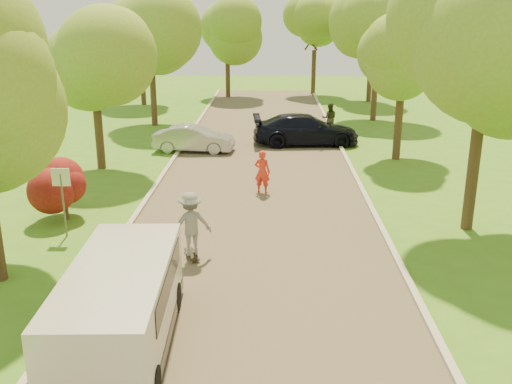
# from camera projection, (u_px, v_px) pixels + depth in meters

# --- Properties ---
(ground) EXTENTS (100.00, 100.00, 0.00)m
(ground) POSITION_uv_depth(u_px,v_px,m) (249.00, 301.00, 13.70)
(ground) COLOR #41751B
(ground) RESTS_ON ground
(road) EXTENTS (8.00, 60.00, 0.01)m
(road) POSITION_uv_depth(u_px,v_px,m) (257.00, 197.00, 21.32)
(road) COLOR #4C4438
(road) RESTS_ON ground
(curb_left) EXTENTS (0.18, 60.00, 0.12)m
(curb_left) POSITION_uv_depth(u_px,v_px,m) (149.00, 195.00, 21.41)
(curb_left) COLOR #B2AD9E
(curb_left) RESTS_ON ground
(curb_right) EXTENTS (0.18, 60.00, 0.12)m
(curb_right) POSITION_uv_depth(u_px,v_px,m) (366.00, 197.00, 21.20)
(curb_right) COLOR #B2AD9E
(curb_right) RESTS_ON ground
(street_sign) EXTENTS (0.55, 0.06, 2.17)m
(street_sign) POSITION_uv_depth(u_px,v_px,m) (62.00, 188.00, 17.19)
(street_sign) COLOR #59595E
(street_sign) RESTS_ON ground
(red_shrub) EXTENTS (1.70, 1.70, 1.95)m
(red_shrub) POSITION_uv_depth(u_px,v_px,m) (64.00, 188.00, 18.77)
(red_shrub) COLOR #382619
(red_shrub) RESTS_ON ground
(tree_l_midb) EXTENTS (4.30, 4.20, 6.62)m
(tree_l_midb) POSITION_uv_depth(u_px,v_px,m) (97.00, 63.00, 23.92)
(tree_l_midb) COLOR #382619
(tree_l_midb) RESTS_ON ground
(tree_l_far) EXTENTS (4.92, 4.80, 7.79)m
(tree_l_far) POSITION_uv_depth(u_px,v_px,m) (154.00, 32.00, 33.17)
(tree_l_far) COLOR #382619
(tree_l_far) RESTS_ON ground
(tree_r_mida) EXTENTS (5.13, 5.00, 7.95)m
(tree_r_mida) POSITION_uv_depth(u_px,v_px,m) (495.00, 51.00, 16.61)
(tree_r_mida) COLOR #382619
(tree_r_mida) RESTS_ON ground
(tree_r_midb) EXTENTS (4.51, 4.40, 7.01)m
(tree_r_midb) POSITION_uv_depth(u_px,v_px,m) (408.00, 53.00, 25.39)
(tree_r_midb) COLOR #382619
(tree_r_midb) RESTS_ON ground
(tree_r_far) EXTENTS (5.33, 5.20, 8.34)m
(tree_r_far) POSITION_uv_depth(u_px,v_px,m) (382.00, 25.00, 34.61)
(tree_r_far) COLOR #382619
(tree_r_far) RESTS_ON ground
(tree_bg_a) EXTENTS (5.12, 5.00, 7.72)m
(tree_bg_a) POSITION_uv_depth(u_px,v_px,m) (143.00, 31.00, 40.90)
(tree_bg_a) COLOR #382619
(tree_bg_a) RESTS_ON ground
(tree_bg_b) EXTENTS (5.12, 5.00, 7.95)m
(tree_bg_b) POSITION_uv_depth(u_px,v_px,m) (376.00, 27.00, 42.30)
(tree_bg_b) COLOR #382619
(tree_bg_b) RESTS_ON ground
(tree_bg_c) EXTENTS (4.92, 4.80, 7.33)m
(tree_bg_c) POSITION_uv_depth(u_px,v_px,m) (230.00, 33.00, 44.64)
(tree_bg_c) COLOR #382619
(tree_bg_c) RESTS_ON ground
(tree_bg_d) EXTENTS (5.12, 5.00, 7.72)m
(tree_bg_d) POSITION_uv_depth(u_px,v_px,m) (318.00, 28.00, 46.28)
(tree_bg_d) COLOR #382619
(tree_bg_d) RESTS_ON ground
(minivan) EXTENTS (2.13, 5.03, 1.85)m
(minivan) POSITION_uv_depth(u_px,v_px,m) (121.00, 306.00, 11.49)
(minivan) COLOR silver
(minivan) RESTS_ON ground
(silver_sedan) EXTENTS (4.05, 1.75, 1.30)m
(silver_sedan) POSITION_uv_depth(u_px,v_px,m) (194.00, 139.00, 28.10)
(silver_sedan) COLOR #A2A2A7
(silver_sedan) RESTS_ON ground
(dark_sedan) EXTENTS (5.59, 2.58, 1.58)m
(dark_sedan) POSITION_uv_depth(u_px,v_px,m) (306.00, 130.00, 29.54)
(dark_sedan) COLOR black
(dark_sedan) RESTS_ON ground
(longboard) EXTENTS (0.57, 0.97, 0.11)m
(longboard) POSITION_uv_depth(u_px,v_px,m) (192.00, 255.00, 16.07)
(longboard) COLOR black
(longboard) RESTS_ON ground
(skateboarder) EXTENTS (1.34, 1.05, 1.82)m
(skateboarder) POSITION_uv_depth(u_px,v_px,m) (191.00, 224.00, 15.79)
(skateboarder) COLOR slate
(skateboarder) RESTS_ON longboard
(person_striped) EXTENTS (0.70, 0.57, 1.67)m
(person_striped) POSITION_uv_depth(u_px,v_px,m) (262.00, 172.00, 21.60)
(person_striped) COLOR red
(person_striped) RESTS_ON ground
(person_olive) EXTENTS (0.88, 0.71, 1.74)m
(person_olive) POSITION_uv_depth(u_px,v_px,m) (329.00, 118.00, 32.19)
(person_olive) COLOR #343620
(person_olive) RESTS_ON ground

